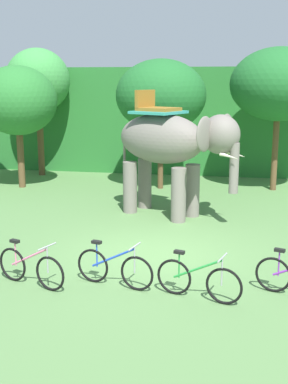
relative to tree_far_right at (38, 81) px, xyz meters
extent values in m
plane|color=#567F47|center=(6.51, -9.28, -4.03)|extent=(80.00, 80.00, 0.00)
cube|color=#28702D|center=(6.51, 4.01, -1.73)|extent=(36.00, 6.00, 4.62)
cylinder|color=brown|center=(0.00, 0.00, -2.60)|extent=(0.27, 0.27, 2.87)
ellipsoid|color=#3D8E42|center=(0.00, 0.00, 0.03)|extent=(2.69, 2.69, 2.65)
cylinder|color=brown|center=(0.21, -2.56, -2.96)|extent=(0.26, 0.26, 2.15)
ellipsoid|color=#28702D|center=(0.21, -2.56, -0.71)|extent=(2.94, 2.94, 2.59)
cylinder|color=brown|center=(5.53, -1.80, -2.88)|extent=(0.21, 0.21, 2.30)
ellipsoid|color=#1E6028|center=(5.53, -1.80, -0.53)|extent=(3.35, 3.35, 2.67)
cylinder|color=brown|center=(9.78, -1.31, -2.67)|extent=(0.23, 0.23, 2.72)
ellipsoid|color=#1E6028|center=(9.78, -1.31, -0.11)|extent=(3.54, 3.54, 2.66)
ellipsoid|color=slate|center=(6.10, -5.56, -1.68)|extent=(3.22, 2.54, 1.50)
cylinder|color=slate|center=(7.08, -5.61, -3.23)|extent=(0.44, 0.44, 1.60)
cylinder|color=slate|center=(6.74, -6.30, -3.23)|extent=(0.44, 0.44, 1.60)
cylinder|color=slate|center=(5.47, -4.81, -3.23)|extent=(0.44, 0.44, 1.60)
cylinder|color=slate|center=(5.13, -5.50, -3.23)|extent=(0.44, 0.44, 1.60)
ellipsoid|color=slate|center=(7.90, -6.44, -1.43)|extent=(1.43, 1.38, 1.10)
ellipsoid|color=slate|center=(8.04, -5.82, -1.38)|extent=(0.52, 0.82, 0.96)
ellipsoid|color=slate|center=(7.49, -6.93, -1.38)|extent=(0.52, 0.82, 0.96)
cylinder|color=slate|center=(8.30, -6.64, -2.33)|extent=(0.26, 0.26, 1.40)
cone|color=beige|center=(8.35, -6.42, -1.98)|extent=(0.56, 0.36, 0.21)
cone|color=beige|center=(8.16, -6.82, -1.98)|extent=(0.56, 0.36, 0.21)
cube|color=teal|center=(6.01, -5.51, -0.90)|extent=(1.75, 1.77, 0.08)
cube|color=olive|center=(6.01, -5.51, -0.81)|extent=(1.38, 1.29, 0.10)
cube|color=olive|center=(5.56, -5.29, -0.53)|extent=(0.49, 0.85, 0.56)
cylinder|color=slate|center=(4.83, -4.93, -2.13)|extent=(0.08, 0.08, 0.90)
torus|color=black|center=(3.89, -11.34, -3.68)|extent=(0.69, 0.29, 0.71)
torus|color=black|center=(4.83, -11.68, -3.68)|extent=(0.69, 0.29, 0.71)
cylinder|color=pink|center=(4.33, -11.50, -3.43)|extent=(0.93, 0.37, 0.54)
cylinder|color=pink|center=(3.98, -11.37, -3.42)|extent=(0.03, 0.03, 0.52)
cube|color=black|center=(3.98, -11.37, -3.16)|extent=(0.22, 0.16, 0.06)
cylinder|color=#9E9EA3|center=(4.78, -11.66, -3.40)|extent=(0.03, 0.03, 0.55)
cylinder|color=#9E9EA3|center=(4.78, -11.66, -3.13)|extent=(0.21, 0.50, 0.03)
torus|color=black|center=(5.53, -11.11, -3.68)|extent=(0.70, 0.22, 0.71)
torus|color=black|center=(6.50, -11.36, -3.68)|extent=(0.70, 0.22, 0.71)
cylinder|color=blue|center=(5.99, -11.23, -3.43)|extent=(0.95, 0.28, 0.54)
cylinder|color=blue|center=(5.63, -11.13, -3.42)|extent=(0.03, 0.03, 0.52)
cube|color=black|center=(5.63, -11.13, -3.16)|extent=(0.22, 0.15, 0.06)
cylinder|color=#9E9EA3|center=(6.45, -11.34, -3.40)|extent=(0.03, 0.03, 0.55)
cylinder|color=#9E9EA3|center=(6.45, -11.34, -3.13)|extent=(0.16, 0.51, 0.03)
torus|color=black|center=(7.24, -11.40, -3.68)|extent=(0.70, 0.25, 0.71)
torus|color=black|center=(8.20, -11.68, -3.68)|extent=(0.70, 0.25, 0.71)
cylinder|color=green|center=(7.70, -11.53, -3.43)|extent=(0.94, 0.31, 0.54)
cylinder|color=green|center=(7.34, -11.43, -3.42)|extent=(0.03, 0.03, 0.52)
cube|color=black|center=(7.34, -11.43, -3.16)|extent=(0.22, 0.15, 0.06)
cylinder|color=#9E9EA3|center=(8.16, -11.66, -3.40)|extent=(0.03, 0.03, 0.55)
cylinder|color=#9E9EA3|center=(8.16, -11.66, -3.13)|extent=(0.18, 0.51, 0.03)
torus|color=black|center=(9.13, -10.94, -3.68)|extent=(0.69, 0.29, 0.71)
cylinder|color=purple|center=(9.23, -10.97, -3.42)|extent=(0.03, 0.03, 0.52)
cube|color=black|center=(9.23, -10.97, -3.16)|extent=(0.22, 0.16, 0.06)
camera|label=1|loc=(8.30, -20.38, 0.03)|focal=46.66mm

